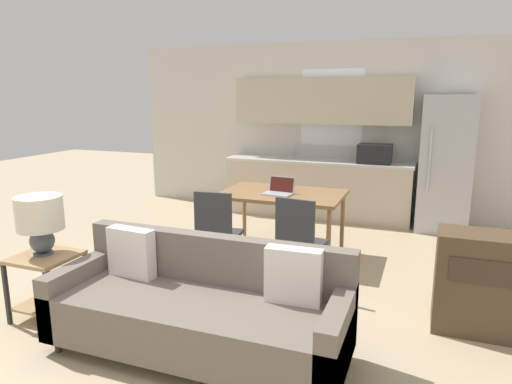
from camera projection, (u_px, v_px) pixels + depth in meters
The scene contains 12 objects.
ground_plane at pixel (180, 358), 3.35m from camera, with size 20.00×20.00×0.00m, color tan.
wall_back at pixel (324, 129), 7.30m from camera, with size 6.40×0.07×2.70m.
kitchen_counter at pixel (319, 163), 7.12m from camera, with size 2.89×0.65×2.15m.
refrigerator at pixel (445, 164), 6.37m from camera, with size 0.69×0.77×1.90m.
dining_table at pixel (282, 198), 5.36m from camera, with size 1.42×0.93×0.77m.
couch at pixel (201, 308), 3.38m from camera, with size 2.21×0.80×0.85m.
side_table at pixel (47, 276), 3.90m from camera, with size 0.49×0.49×0.56m.
table_lamp at pixel (40, 218), 3.81m from camera, with size 0.38×0.38×0.51m.
credenza at pixel (496, 285), 3.63m from camera, with size 0.91×0.41×0.83m.
dining_chair_near_left at pixel (217, 230), 4.78m from camera, with size 0.46×0.46×0.93m.
dining_chair_near_right at pixel (299, 239), 4.48m from camera, with size 0.47×0.47×0.93m.
laptop at pixel (280, 190), 5.26m from camera, with size 0.35×0.29×0.20m.
Camera 1 is at (1.60, -2.62, 1.90)m, focal length 32.00 mm.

